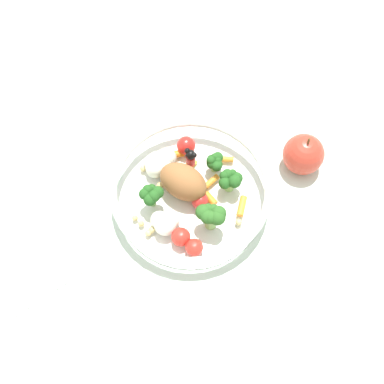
# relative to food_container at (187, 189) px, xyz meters

# --- Properties ---
(ground_plane) EXTENTS (2.40, 2.40, 0.00)m
(ground_plane) POSITION_rel_food_container_xyz_m (0.01, 0.00, -0.03)
(ground_plane) COLOR silver
(food_container) EXTENTS (0.25, 0.25, 0.06)m
(food_container) POSITION_rel_food_container_xyz_m (0.00, 0.00, 0.00)
(food_container) COLOR white
(food_container) RESTS_ON ground_plane
(loose_apple) EXTENTS (0.07, 0.07, 0.08)m
(loose_apple) POSITION_rel_food_container_xyz_m (0.09, 0.18, 0.01)
(loose_apple) COLOR #BC3828
(loose_apple) RESTS_ON ground_plane
(folded_napkin) EXTENTS (0.14, 0.13, 0.01)m
(folded_napkin) POSITION_rel_food_container_xyz_m (-0.09, -0.25, -0.03)
(folded_napkin) COLOR white
(folded_napkin) RESTS_ON ground_plane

